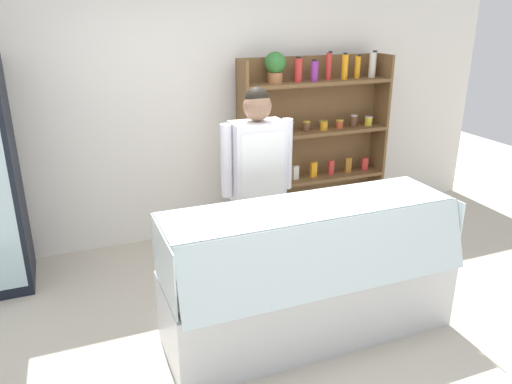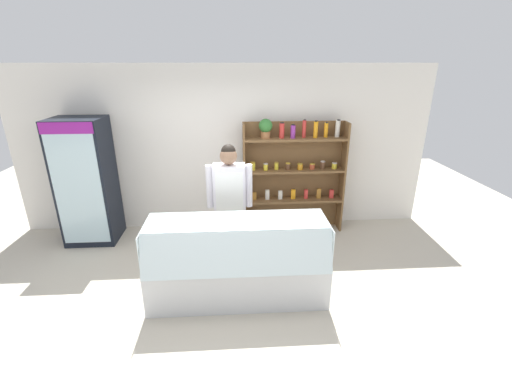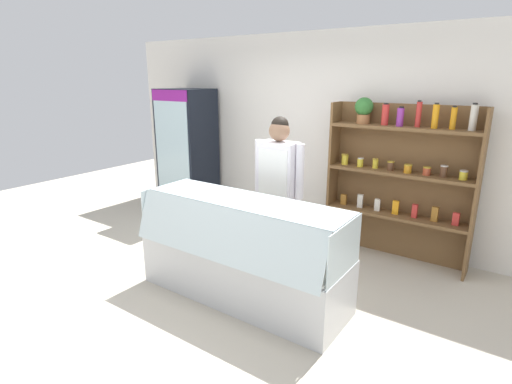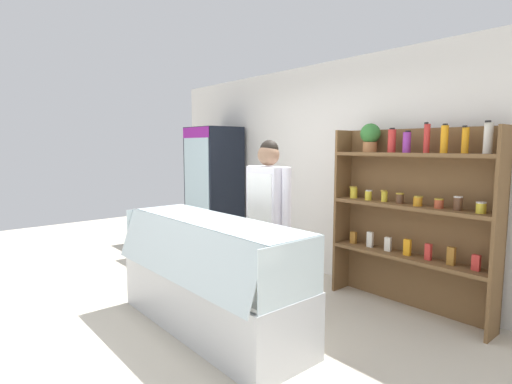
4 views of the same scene
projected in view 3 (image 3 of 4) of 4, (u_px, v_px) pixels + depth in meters
The scene contains 6 objects.
ground_plane at pixel (233, 289), 4.16m from camera, with size 12.00×12.00×0.00m, color beige.
back_wall at pixel (324, 137), 5.37m from camera, with size 6.80×0.10×2.70m, color white.
drinks_fridge at pixel (188, 152), 6.30m from camera, with size 0.76×0.66×1.96m.
shelving_unit at pixel (398, 173), 4.62m from camera, with size 1.65×0.29×1.90m.
deli_display_case at pixel (242, 268), 3.94m from camera, with size 2.11×0.76×1.01m.
shop_clerk at pixel (278, 180), 4.41m from camera, with size 0.62×0.25×1.72m.
Camera 3 is at (2.33, -2.91, 2.12)m, focal length 28.00 mm.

